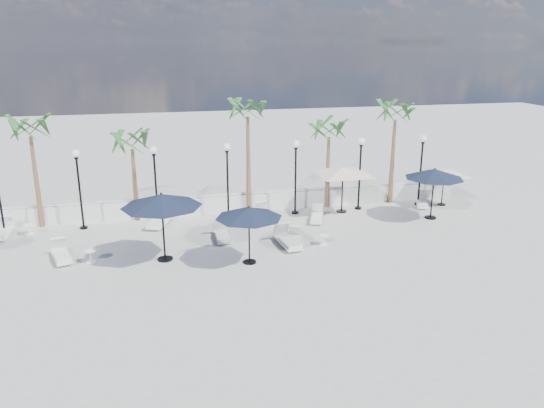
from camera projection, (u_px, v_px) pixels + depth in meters
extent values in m
plane|color=#9B9B96|center=(253.00, 269.00, 20.84)|extent=(100.00, 100.00, 0.00)
cube|color=silver|center=(226.00, 204.00, 27.70)|extent=(26.00, 0.30, 0.90)
cube|color=silver|center=(225.00, 194.00, 27.55)|extent=(26.00, 0.12, 0.08)
cylinder|color=black|center=(5.00, 233.00, 24.64)|extent=(0.36, 0.36, 0.10)
cylinder|color=black|center=(84.00, 228.00, 25.39)|extent=(0.36, 0.36, 0.10)
cylinder|color=black|center=(80.00, 193.00, 24.89)|extent=(0.10, 0.10, 3.50)
cylinder|color=black|center=(76.00, 158.00, 24.39)|extent=(0.18, 0.18, 0.10)
sphere|color=white|center=(76.00, 154.00, 24.33)|extent=(0.36, 0.36, 0.36)
cylinder|color=black|center=(158.00, 222.00, 26.14)|extent=(0.36, 0.36, 0.10)
cylinder|color=black|center=(156.00, 189.00, 25.64)|extent=(0.10, 0.10, 3.50)
cylinder|color=black|center=(154.00, 155.00, 25.14)|extent=(0.18, 0.18, 0.10)
sphere|color=white|center=(153.00, 150.00, 25.08)|extent=(0.36, 0.36, 0.36)
cylinder|color=black|center=(229.00, 217.00, 26.88)|extent=(0.36, 0.36, 0.10)
cylinder|color=black|center=(228.00, 185.00, 26.39)|extent=(0.10, 0.10, 3.50)
cylinder|color=black|center=(227.00, 151.00, 25.89)|extent=(0.18, 0.18, 0.10)
sphere|color=white|center=(227.00, 147.00, 25.83)|extent=(0.36, 0.36, 0.36)
cylinder|color=black|center=(295.00, 212.00, 27.63)|extent=(0.36, 0.36, 0.10)
cylinder|color=black|center=(295.00, 181.00, 27.13)|extent=(0.10, 0.10, 3.50)
cylinder|color=black|center=(296.00, 148.00, 26.63)|extent=(0.18, 0.18, 0.10)
sphere|color=white|center=(296.00, 144.00, 26.57)|extent=(0.36, 0.36, 0.36)
cylinder|color=black|center=(358.00, 208.00, 28.38)|extent=(0.36, 0.36, 0.10)
cylinder|color=black|center=(360.00, 177.00, 27.88)|extent=(0.10, 0.10, 3.50)
cylinder|color=black|center=(361.00, 145.00, 27.38)|extent=(0.18, 0.18, 0.10)
sphere|color=white|center=(361.00, 141.00, 27.32)|extent=(0.36, 0.36, 0.36)
cylinder|color=black|center=(418.00, 204.00, 29.13)|extent=(0.36, 0.36, 0.10)
cylinder|color=black|center=(420.00, 174.00, 28.63)|extent=(0.10, 0.10, 3.50)
cylinder|color=black|center=(423.00, 143.00, 28.13)|extent=(0.18, 0.18, 0.10)
sphere|color=white|center=(423.00, 139.00, 28.07)|extent=(0.36, 0.36, 0.36)
cone|color=brown|center=(37.00, 182.00, 25.08)|extent=(0.28, 0.28, 4.40)
cone|color=brown|center=(135.00, 185.00, 26.16)|extent=(0.28, 0.28, 3.60)
cone|color=brown|center=(248.00, 165.00, 27.17)|extent=(0.28, 0.28, 5.00)
cone|color=brown|center=(328.00, 172.00, 28.26)|extent=(0.28, 0.28, 3.80)
cone|color=brown|center=(392.00, 162.00, 28.93)|extent=(0.28, 0.28, 4.60)
cube|color=white|center=(3.00, 233.00, 24.33)|extent=(0.64, 1.88, 0.10)
cube|color=white|center=(1.00, 233.00, 24.06)|extent=(0.60, 1.27, 0.10)
cube|color=white|center=(6.00, 220.00, 24.93)|extent=(0.59, 0.45, 0.59)
cube|color=white|center=(61.00, 257.00, 21.71)|extent=(1.10, 1.91, 0.10)
cube|color=white|center=(62.00, 256.00, 21.47)|extent=(0.89, 1.34, 0.10)
cube|color=white|center=(58.00, 243.00, 22.21)|extent=(0.67, 0.57, 0.57)
cube|color=white|center=(160.00, 222.00, 25.84)|extent=(1.42, 2.22, 0.11)
cube|color=white|center=(158.00, 221.00, 25.53)|extent=(1.13, 1.57, 0.11)
cube|color=white|center=(165.00, 208.00, 26.53)|extent=(0.80, 0.70, 0.66)
cube|color=white|center=(222.00, 236.00, 23.99)|extent=(0.60, 1.77, 0.10)
cube|color=white|center=(223.00, 236.00, 23.74)|extent=(0.56, 1.19, 0.10)
cube|color=white|center=(220.00, 224.00, 24.55)|extent=(0.55, 0.42, 0.55)
cube|color=white|center=(266.00, 217.00, 26.59)|extent=(1.02, 1.98, 0.10)
cube|color=white|center=(268.00, 216.00, 26.33)|extent=(0.85, 1.37, 0.10)
cube|color=white|center=(260.00, 206.00, 27.14)|extent=(0.67, 0.56, 0.59)
cube|color=white|center=(288.00, 242.00, 23.22)|extent=(0.89, 2.09, 0.11)
cube|color=white|center=(290.00, 242.00, 22.94)|extent=(0.78, 1.43, 0.11)
cube|color=white|center=(281.00, 228.00, 23.84)|extent=(0.68, 0.55, 0.63)
cube|color=white|center=(294.00, 242.00, 23.26)|extent=(1.05, 1.79, 0.09)
cube|color=white|center=(294.00, 242.00, 23.01)|extent=(0.85, 1.25, 0.09)
cube|color=white|center=(295.00, 230.00, 23.82)|extent=(0.63, 0.54, 0.53)
cube|color=white|center=(317.00, 218.00, 26.46)|extent=(1.12, 1.80, 0.09)
cube|color=white|center=(317.00, 218.00, 26.21)|extent=(0.90, 1.27, 0.09)
cube|color=white|center=(318.00, 208.00, 27.01)|extent=(0.64, 0.56, 0.53)
cube|color=white|center=(422.00, 204.00, 28.84)|extent=(1.23, 1.79, 0.09)
cube|color=white|center=(422.00, 203.00, 28.59)|extent=(0.96, 1.27, 0.09)
cube|color=white|center=(422.00, 194.00, 29.39)|extent=(0.66, 0.59, 0.53)
cylinder|color=white|center=(29.00, 234.00, 24.61)|extent=(0.38, 0.38, 0.03)
cylinder|color=white|center=(29.00, 230.00, 24.55)|extent=(0.06, 0.06, 0.46)
cylinder|color=white|center=(28.00, 225.00, 24.48)|extent=(0.50, 0.50, 0.03)
cylinder|color=white|center=(91.00, 262.00, 21.54)|extent=(0.40, 0.40, 0.03)
cylinder|color=white|center=(91.00, 256.00, 21.47)|extent=(0.06, 0.06, 0.49)
cylinder|color=white|center=(90.00, 251.00, 21.40)|extent=(0.53, 0.53, 0.03)
cylinder|color=white|center=(324.00, 244.00, 23.39)|extent=(0.35, 0.35, 0.03)
cylinder|color=white|center=(324.00, 240.00, 23.33)|extent=(0.05, 0.05, 0.42)
cylinder|color=white|center=(324.00, 236.00, 23.27)|extent=(0.45, 0.45, 0.03)
cylinder|color=black|center=(165.00, 259.00, 21.75)|extent=(0.63, 0.63, 0.07)
cylinder|color=black|center=(163.00, 228.00, 21.36)|extent=(0.08, 0.08, 2.76)
cone|color=black|center=(161.00, 200.00, 21.01)|extent=(3.26, 3.26, 0.51)
sphere|color=black|center=(161.00, 193.00, 20.93)|extent=(0.09, 0.09, 0.09)
cylinder|color=black|center=(250.00, 262.00, 21.48)|extent=(0.54, 0.54, 0.06)
cylinder|color=black|center=(249.00, 236.00, 21.14)|extent=(0.07, 0.07, 2.32)
cone|color=black|center=(249.00, 212.00, 20.85)|extent=(2.70, 2.70, 0.43)
sphere|color=black|center=(249.00, 207.00, 20.78)|extent=(0.08, 0.08, 0.08)
cylinder|color=black|center=(430.00, 217.00, 26.90)|extent=(0.59, 0.59, 0.06)
cylinder|color=black|center=(432.00, 194.00, 26.54)|extent=(0.07, 0.07, 2.51)
cone|color=black|center=(434.00, 174.00, 26.23)|extent=(2.93, 2.93, 0.47)
sphere|color=black|center=(435.00, 168.00, 26.15)|extent=(0.08, 0.08, 0.08)
cylinder|color=black|center=(341.00, 211.00, 27.88)|extent=(0.54, 0.54, 0.06)
cylinder|color=black|center=(342.00, 190.00, 27.54)|extent=(0.07, 0.07, 2.39)
pyramid|color=beige|center=(343.00, 167.00, 27.18)|extent=(5.28, 5.28, 0.36)
cylinder|color=black|center=(441.00, 204.00, 29.09)|extent=(0.46, 0.46, 0.05)
cylinder|color=black|center=(443.00, 187.00, 28.81)|extent=(0.06, 0.06, 1.98)
pyramid|color=beige|center=(445.00, 169.00, 28.51)|extent=(4.30, 4.30, 0.31)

